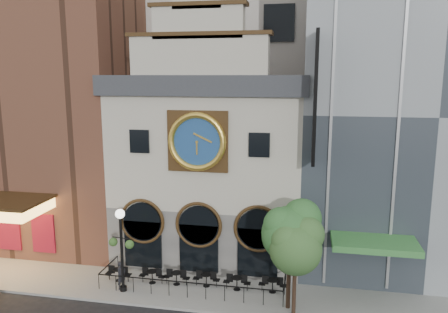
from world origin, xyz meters
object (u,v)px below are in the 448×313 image
bistro_2 (176,277)px  bistro_3 (206,279)px  bistro_1 (152,276)px  bistro_5 (273,285)px  tree_right (291,230)px  lamppost (121,241)px  tree_left (297,245)px  pedestrian (121,275)px  bistro_4 (237,282)px  bistro_0 (119,274)px

bistro_2 → bistro_3: bearing=3.9°
bistro_1 → bistro_5: bearing=2.0°
bistro_1 → tree_right: bearing=-8.7°
bistro_5 → lamppost: lamppost is taller
lamppost → tree_right: size_ratio=0.82×
bistro_3 → tree_left: tree_left is taller
bistro_2 → pedestrian: (-2.98, -1.08, 0.37)m
lamppost → tree_left: (9.75, -0.83, 0.86)m
bistro_4 → pedestrian: size_ratio=0.95×
bistro_2 → pedestrian: bearing=-160.2°
bistro_0 → bistro_3: (5.34, 0.33, 0.00)m
bistro_4 → lamppost: 7.01m
bistro_4 → tree_left: bearing=-32.9°
pedestrian → tree_left: (9.94, -1.05, 3.04)m
lamppost → tree_right: bearing=7.9°
bistro_0 → bistro_4: (7.17, 0.25, 0.00)m
bistro_3 → lamppost: (-4.57, -1.42, 2.55)m
bistro_4 → bistro_5: 2.04m
bistro_4 → tree_left: 5.25m
bistro_3 → tree_right: size_ratio=0.27×
bistro_5 → pedestrian: pedestrian is taller
bistro_3 → tree_right: (4.86, -1.45, 3.88)m
bistro_2 → bistro_5: bearing=1.5°
bistro_1 → tree_right: 9.08m
bistro_4 → tree_right: (3.04, -1.38, 3.88)m
bistro_4 → pedestrian: (-6.59, -1.12, 0.37)m
bistro_1 → lamppost: 3.11m
bistro_0 → pedestrian: pedestrian is taller
bistro_1 → tree_left: 9.32m
bistro_0 → tree_left: 11.22m
bistro_2 → bistro_4: size_ratio=1.00×
bistro_2 → lamppost: 3.99m
bistro_0 → bistro_1: same height
bistro_3 → lamppost: lamppost is taller
bistro_3 → lamppost: size_ratio=0.32×
bistro_5 → pedestrian: (-8.63, -1.23, 0.37)m
bistro_4 → tree_right: 5.12m
bistro_0 → bistro_1: size_ratio=1.00×
lamppost → bistro_3: bearing=25.3°
bistro_3 → lamppost: 5.42m
bistro_0 → pedestrian: (0.58, -0.87, 0.37)m
bistro_5 → tree_right: (1.00, -1.48, 3.88)m
bistro_2 → pedestrian: pedestrian is taller
lamppost → bistro_5: bearing=17.9°
bistro_0 → lamppost: lamppost is taller
lamppost → tree_left: bearing=3.3°
bistro_0 → tree_right: tree_right is taller
bistro_1 → tree_right: size_ratio=0.27×
bistro_0 → lamppost: 2.88m
bistro_1 → bistro_4: 5.08m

